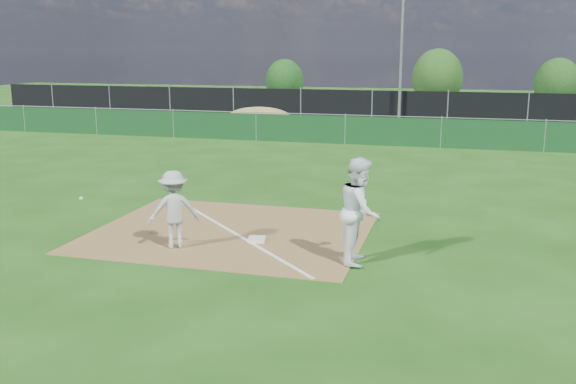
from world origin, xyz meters
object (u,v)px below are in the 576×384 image
object	(u,v)px
runner	(360,211)
car_mid	(338,102)
first_base	(257,239)
tree_mid	(437,78)
car_right	(483,108)
tree_right	(557,84)
car_left	(300,101)
play_at_first	(174,210)
tree_left	(285,81)
light_pole	(401,49)

from	to	relation	value
runner	car_mid	size ratio (longest dim) A/B	0.49
first_base	tree_mid	bearing A→B (deg)	86.23
car_mid	car_right	distance (m)	8.89
tree_right	car_left	bearing A→B (deg)	-161.87
first_base	tree_right	size ratio (longest dim) A/B	0.10
runner	tree_mid	xyz separation A→B (m)	(-0.15, 33.49, 1.05)
play_at_first	tree_left	bearing A→B (deg)	101.95
runner	tree_mid	bearing A→B (deg)	-2.81
first_base	tree_left	size ratio (longest dim) A/B	0.11
runner	tree_right	bearing A→B (deg)	-15.69
play_at_first	tree_right	xyz separation A→B (m)	(11.24, 33.43, 0.95)
tree_left	car_right	bearing A→B (deg)	-22.81
light_pole	car_mid	distance (m)	8.00
play_at_first	car_mid	bearing A→B (deg)	94.47
runner	tree_left	xyz separation A→B (m)	(-10.89, 33.43, 0.67)
play_at_first	tree_right	bearing A→B (deg)	71.41
car_mid	tree_left	size ratio (longest dim) A/B	1.27
play_at_first	car_mid	world-z (taller)	play_at_first
car_right	tree_mid	size ratio (longest dim) A/B	1.04
car_right	tree_left	distance (m)	14.87
first_base	car_right	xyz separation A→B (m)	(5.09, 26.96, 0.56)
light_pole	car_right	distance (m)	7.26
first_base	tree_mid	world-z (taller)	tree_mid
play_at_first	tree_left	size ratio (longest dim) A/B	0.78
runner	car_left	size ratio (longest dim) A/B	0.49
runner	car_left	bearing A→B (deg)	13.56
runner	tree_right	size ratio (longest dim) A/B	0.59
play_at_first	car_left	distance (m)	28.61
car_right	car_mid	bearing A→B (deg)	58.74
first_base	car_right	size ratio (longest dim) A/B	0.09
car_mid	runner	bearing A→B (deg)	-171.53
light_pole	play_at_first	distance (m)	23.43
runner	light_pole	bearing A→B (deg)	0.91
play_at_first	tree_mid	world-z (taller)	tree_mid
runner	car_mid	distance (m)	29.37
car_left	tree_left	distance (m)	5.97
light_pole	tree_left	xyz separation A→B (m)	(-9.30, 10.46, -2.31)
light_pole	tree_left	world-z (taller)	light_pole
tree_left	tree_right	bearing A→B (deg)	-0.45
play_at_first	tree_right	world-z (taller)	tree_right
first_base	tree_right	distance (m)	34.05
play_at_first	tree_mid	size ratio (longest dim) A/B	0.64
light_pole	runner	xyz separation A→B (m)	(1.60, -22.97, -2.98)
car_right	tree_right	bearing A→B (deg)	-64.23
car_right	tree_left	bearing A→B (deg)	42.77
first_base	tree_mid	size ratio (longest dim) A/B	0.09
car_mid	tree_right	xyz separation A→B (m)	(13.50, 4.55, 1.07)
tree_mid	tree_right	xyz separation A→B (m)	(7.60, -0.20, -0.30)
play_at_first	car_mid	xyz separation A→B (m)	(-2.26, 28.88, -0.12)
car_mid	tree_mid	world-z (taller)	tree_mid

